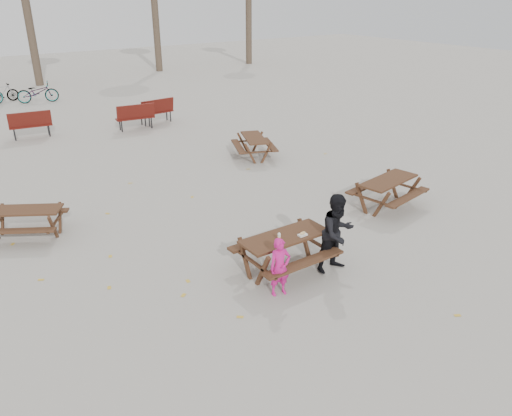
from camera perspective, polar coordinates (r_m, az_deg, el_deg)
ground at (r=10.13m, az=3.25°, el=-7.07°), size 80.00×80.00×0.00m
main_picnic_table at (r=9.84m, az=3.33°, el=-4.14°), size 1.80×1.45×0.78m
food_tray at (r=9.77m, az=5.35°, el=-3.08°), size 0.18×0.11×0.03m
bread_roll at (r=9.75m, az=5.36°, el=-2.86°), size 0.14×0.06×0.05m
soda_bottle at (r=9.52m, az=2.66°, el=-3.38°), size 0.07×0.07×0.17m
child at (r=9.11m, az=2.74°, el=-6.77°), size 0.46×0.35×1.13m
adult at (r=9.90m, az=9.28°, el=-2.85°), size 0.79×0.62×1.61m
picnic_table_east at (r=13.23m, az=14.77°, el=1.66°), size 1.96×1.69×0.75m
picnic_table_north at (r=12.41m, az=-24.68°, el=-1.54°), size 1.98×1.87×0.67m
picnic_table_far at (r=16.71m, az=-0.22°, el=6.98°), size 1.80×1.97×0.69m
park_bench_row at (r=20.14m, az=-21.92°, el=8.73°), size 11.95×1.91×1.03m
fallen_leaves at (r=12.19m, az=-2.09°, el=-1.39°), size 11.00×11.00×0.01m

